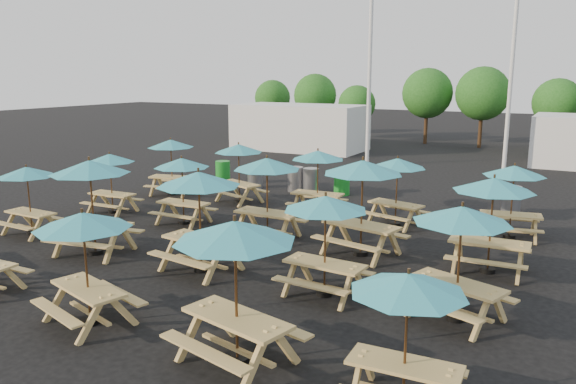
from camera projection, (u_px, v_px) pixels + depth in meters
The scene contains 34 objects.
ground at pixel (264, 238), 16.33m from camera, with size 120.00×120.00×0.00m, color black.
picnic_unit_1 at pixel (27, 176), 16.40m from camera, with size 1.72×1.72×2.06m.
picnic_unit_2 at pixel (110, 162), 18.98m from camera, with size 1.73×1.73×2.07m.
picnic_unit_3 at pixel (171, 147), 21.84m from camera, with size 2.15×2.15×2.21m.
picnic_unit_5 at pixel (90, 174), 14.50m from camera, with size 2.38×2.38×2.54m.
picnic_unit_6 at pixel (182, 167), 17.53m from camera, with size 1.76×1.76×2.14m.
picnic_unit_7 at pixel (239, 152), 20.53m from camera, with size 2.25×2.25×2.19m.
picnic_unit_8 at pixel (83, 228), 10.37m from camera, with size 2.22×2.22×2.22m.
picnic_unit_9 at pixel (199, 186), 13.20m from camera, with size 2.26×2.26×2.47m.
picnic_unit_10 at pixel (267, 169), 15.91m from camera, with size 1.96×1.96×2.39m.
picnic_unit_11 at pixel (318, 160), 18.78m from camera, with size 1.88×1.88×2.21m.
picnic_unit_12 at pixel (235, 241), 8.88m from camera, with size 2.39×2.39×2.46m.
picnic_unit_13 at pixel (325, 210), 11.75m from camera, with size 1.92×1.92×2.23m.
picnic_unit_14 at pixel (363, 174), 14.39m from camera, with size 2.45×2.45×2.56m.
picnic_unit_15 at pixel (397, 168), 17.34m from camera, with size 2.13×2.13×2.16m.
picnic_unit_16 at pixel (408, 293), 7.71m from camera, with size 1.73×1.73×2.04m.
picnic_unit_17 at pixel (462, 223), 10.52m from camera, with size 2.37×2.37×2.30m.
picnic_unit_18 at pixel (493, 191), 13.13m from camera, with size 1.96×1.96×2.34m.
picnic_unit_19 at pixel (514, 176), 16.00m from camera, with size 2.03×2.03×2.16m.
waste_bin_0 at pixel (223, 173), 24.29m from camera, with size 0.63×0.63×1.01m, color #198923.
waste_bin_1 at pixel (255, 176), 23.48m from camera, with size 0.63×0.63×1.01m, color gray.
waste_bin_2 at pixel (295, 179), 22.74m from camera, with size 0.63×0.63×1.01m, color gray.
waste_bin_3 at pixel (311, 181), 22.43m from camera, with size 0.63×0.63×1.01m, color gray.
waste_bin_4 at pixel (342, 182), 22.11m from camera, with size 0.63×0.63×1.01m, color #198923.
waste_bin_5 at pixel (511, 201), 18.85m from camera, with size 0.63×0.63×1.01m, color gray.
mast_0 at pixel (370, 47), 28.10m from camera, with size 0.20×0.20×12.00m, color silver.
mast_1 at pixel (514, 46), 26.82m from camera, with size 0.20×0.20×12.00m, color silver.
event_tent_0 at pixel (300, 127), 35.27m from camera, with size 8.00×4.00×2.80m, color silver.
tree_0 at pixel (273, 98), 44.03m from camera, with size 2.80×2.80×4.24m.
tree_1 at pixel (315, 95), 40.80m from camera, with size 3.11×3.11×4.72m.
tree_2 at pixel (357, 104), 39.15m from camera, with size 2.59×2.59×3.93m.
tree_3 at pixel (427, 93), 37.76m from camera, with size 3.36×3.36×5.09m.
tree_4 at pixel (483, 94), 35.67m from camera, with size 3.41×3.41×5.17m.
tree_5 at pixel (557, 103), 34.14m from camera, with size 2.94×2.94×4.45m.
Camera 1 is at (8.03, -13.51, 4.70)m, focal length 35.00 mm.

